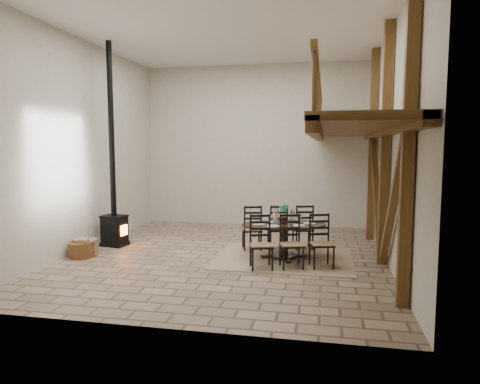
% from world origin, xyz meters
% --- Properties ---
extents(ground, '(8.00, 8.00, 0.00)m').
position_xyz_m(ground, '(0.00, 0.00, 0.00)').
color(ground, tan).
rests_on(ground, ground).
extents(room_shell, '(7.02, 8.02, 5.01)m').
position_xyz_m(room_shell, '(1.19, 0.00, 3.01)').
color(room_shell, beige).
rests_on(room_shell, ground).
extents(rug, '(3.00, 2.50, 0.02)m').
position_xyz_m(rug, '(1.30, 0.04, 0.01)').
color(rug, tan).
rests_on(rug, ground).
extents(dining_table, '(2.21, 2.48, 1.21)m').
position_xyz_m(dining_table, '(1.30, 0.04, 0.41)').
color(dining_table, black).
rests_on(dining_table, ground).
extents(wood_stove, '(0.66, 0.54, 5.00)m').
position_xyz_m(wood_stove, '(-2.98, 0.43, 1.15)').
color(wood_stove, black).
rests_on(wood_stove, ground).
extents(log_basket, '(0.53, 0.53, 0.44)m').
position_xyz_m(log_basket, '(-3.18, -0.78, 0.19)').
color(log_basket, brown).
rests_on(log_basket, ground).
extents(log_stack, '(0.35, 0.35, 0.39)m').
position_xyz_m(log_stack, '(-3.05, -0.60, 0.20)').
color(log_stack, tan).
rests_on(log_stack, ground).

